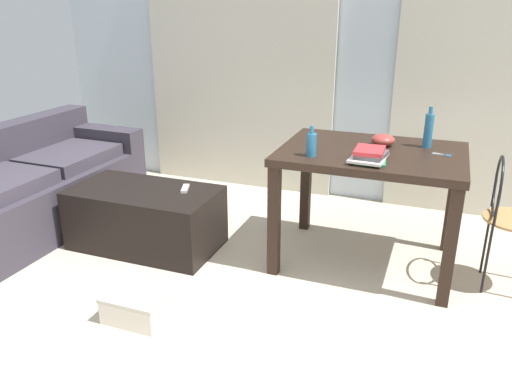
{
  "coord_description": "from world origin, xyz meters",
  "views": [
    {
      "loc": [
        0.68,
        -1.39,
        1.69
      ],
      "look_at": [
        -0.5,
        1.69,
        0.44
      ],
      "focal_mm": 35.53,
      "sensor_mm": 36.0,
      "label": 1
    }
  ],
  "objects_px": {
    "coffee_table": "(146,218)",
    "craft_table": "(371,167)",
    "couch": "(28,190)",
    "bottle_near": "(311,144)",
    "tv_remote_primary": "(185,188)",
    "scissors": "(444,155)",
    "book_stack": "(370,155)",
    "bottle_far": "(429,130)",
    "bowl": "(383,140)",
    "shoebox": "(136,307)",
    "wire_chair": "(507,208)"
  },
  "relations": [
    {
      "from": "scissors",
      "to": "shoebox",
      "type": "xyz_separation_m",
      "value": [
        -1.51,
        -1.2,
        -0.71
      ]
    },
    {
      "from": "coffee_table",
      "to": "bottle_near",
      "type": "distance_m",
      "value": 1.36
    },
    {
      "from": "bowl",
      "to": "bottle_near",
      "type": "bearing_deg",
      "value": -133.65
    },
    {
      "from": "wire_chair",
      "to": "bottle_far",
      "type": "distance_m",
      "value": 0.67
    },
    {
      "from": "craft_table",
      "to": "shoebox",
      "type": "xyz_separation_m",
      "value": [
        -1.08,
        -1.15,
        -0.6
      ]
    },
    {
      "from": "bowl",
      "to": "tv_remote_primary",
      "type": "bearing_deg",
      "value": -164.34
    },
    {
      "from": "couch",
      "to": "book_stack",
      "type": "bearing_deg",
      "value": 2.93
    },
    {
      "from": "coffee_table",
      "to": "craft_table",
      "type": "distance_m",
      "value": 1.62
    },
    {
      "from": "coffee_table",
      "to": "tv_remote_primary",
      "type": "relative_size",
      "value": 7.0
    },
    {
      "from": "craft_table",
      "to": "bottle_far",
      "type": "distance_m",
      "value": 0.44
    },
    {
      "from": "bottle_near",
      "to": "book_stack",
      "type": "distance_m",
      "value": 0.36
    },
    {
      "from": "couch",
      "to": "shoebox",
      "type": "relative_size",
      "value": 5.6
    },
    {
      "from": "coffee_table",
      "to": "couch",
      "type": "bearing_deg",
      "value": -177.22
    },
    {
      "from": "couch",
      "to": "craft_table",
      "type": "xyz_separation_m",
      "value": [
        2.54,
        0.37,
        0.36
      ]
    },
    {
      "from": "coffee_table",
      "to": "bowl",
      "type": "distance_m",
      "value": 1.75
    },
    {
      "from": "scissors",
      "to": "shoebox",
      "type": "height_order",
      "value": "scissors"
    },
    {
      "from": "craft_table",
      "to": "book_stack",
      "type": "height_order",
      "value": "book_stack"
    },
    {
      "from": "book_stack",
      "to": "craft_table",
      "type": "bearing_deg",
      "value": 94.79
    },
    {
      "from": "wire_chair",
      "to": "bowl",
      "type": "distance_m",
      "value": 0.85
    },
    {
      "from": "bottle_near",
      "to": "book_stack",
      "type": "bearing_deg",
      "value": 3.09
    },
    {
      "from": "coffee_table",
      "to": "bottle_far",
      "type": "distance_m",
      "value": 2.04
    },
    {
      "from": "shoebox",
      "to": "bottle_far",
      "type": "bearing_deg",
      "value": 44.04
    },
    {
      "from": "wire_chair",
      "to": "book_stack",
      "type": "distance_m",
      "value": 0.89
    },
    {
      "from": "bowl",
      "to": "scissors",
      "type": "height_order",
      "value": "bowl"
    },
    {
      "from": "couch",
      "to": "wire_chair",
      "type": "relative_size",
      "value": 2.29
    },
    {
      "from": "scissors",
      "to": "tv_remote_primary",
      "type": "height_order",
      "value": "scissors"
    },
    {
      "from": "bowl",
      "to": "shoebox",
      "type": "relative_size",
      "value": 0.44
    },
    {
      "from": "couch",
      "to": "coffee_table",
      "type": "xyz_separation_m",
      "value": [
        1.02,
        0.05,
        -0.1
      ]
    },
    {
      "from": "couch",
      "to": "craft_table",
      "type": "bearing_deg",
      "value": 8.38
    },
    {
      "from": "bottle_far",
      "to": "bowl",
      "type": "height_order",
      "value": "bottle_far"
    },
    {
      "from": "bottle_far",
      "to": "scissors",
      "type": "distance_m",
      "value": 0.22
    },
    {
      "from": "scissors",
      "to": "tv_remote_primary",
      "type": "relative_size",
      "value": 0.78
    },
    {
      "from": "wire_chair",
      "to": "shoebox",
      "type": "xyz_separation_m",
      "value": [
        -1.9,
        -1.13,
        -0.45
      ]
    },
    {
      "from": "craft_table",
      "to": "wire_chair",
      "type": "height_order",
      "value": "wire_chair"
    },
    {
      "from": "scissors",
      "to": "couch",
      "type": "bearing_deg",
      "value": -171.93
    },
    {
      "from": "craft_table",
      "to": "scissors",
      "type": "relative_size",
      "value": 10.01
    },
    {
      "from": "coffee_table",
      "to": "craft_table",
      "type": "height_order",
      "value": "craft_table"
    },
    {
      "from": "wire_chair",
      "to": "bottle_far",
      "type": "relative_size",
      "value": 3.15
    },
    {
      "from": "tv_remote_primary",
      "to": "shoebox",
      "type": "distance_m",
      "value": 1.01
    },
    {
      "from": "coffee_table",
      "to": "bottle_far",
      "type": "height_order",
      "value": "bottle_far"
    },
    {
      "from": "bottle_near",
      "to": "shoebox",
      "type": "distance_m",
      "value": 1.4
    },
    {
      "from": "book_stack",
      "to": "couch",
      "type": "bearing_deg",
      "value": -177.07
    },
    {
      "from": "couch",
      "to": "coffee_table",
      "type": "distance_m",
      "value": 1.03
    },
    {
      "from": "craft_table",
      "to": "shoebox",
      "type": "height_order",
      "value": "craft_table"
    },
    {
      "from": "craft_table",
      "to": "bottle_near",
      "type": "relative_size",
      "value": 6.1
    },
    {
      "from": "coffee_table",
      "to": "shoebox",
      "type": "bearing_deg",
      "value": -61.63
    },
    {
      "from": "scissors",
      "to": "tv_remote_primary",
      "type": "xyz_separation_m",
      "value": [
        -1.68,
        -0.27,
        -0.35
      ]
    },
    {
      "from": "coffee_table",
      "to": "scissors",
      "type": "height_order",
      "value": "scissors"
    },
    {
      "from": "tv_remote_primary",
      "to": "coffee_table",
      "type": "bearing_deg",
      "value": 179.4
    },
    {
      "from": "bottle_far",
      "to": "tv_remote_primary",
      "type": "relative_size",
      "value": 1.8
    }
  ]
}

